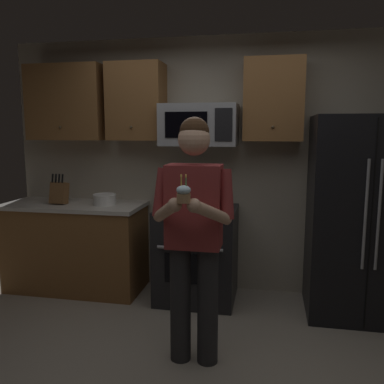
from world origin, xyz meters
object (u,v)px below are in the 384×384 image
at_px(oven_range, 197,254).
at_px(microwave, 199,125).
at_px(cupcake, 184,194).
at_px(knife_block, 59,193).
at_px(refrigerator, 361,218).
at_px(bowl_large_white, 105,199).
at_px(person, 194,228).

height_order(oven_range, microwave, microwave).
bearing_deg(microwave, cupcake, -83.39).
relative_size(knife_block, cupcake, 1.84).
distance_m(refrigerator, cupcake, 1.96).
bearing_deg(oven_range, microwave, 89.98).
relative_size(refrigerator, bowl_large_white, 7.59).
xyz_separation_m(bowl_large_white, cupcake, (1.14, -1.44, 0.31)).
xyz_separation_m(microwave, bowl_large_white, (-0.96, -0.11, -0.74)).
distance_m(oven_range, knife_block, 1.55).
height_order(refrigerator, person, refrigerator).
height_order(person, cupcake, person).
height_order(oven_range, refrigerator, refrigerator).
distance_m(knife_block, person, 1.94).
bearing_deg(refrigerator, cupcake, -133.55).
bearing_deg(bowl_large_white, knife_block, -175.57).
relative_size(oven_range, refrigerator, 0.52).
relative_size(oven_range, person, 0.53).
relative_size(microwave, cupcake, 4.26).
bearing_deg(bowl_large_white, microwave, 6.65).
bearing_deg(oven_range, knife_block, -178.83).
bearing_deg(oven_range, refrigerator, -1.50).
distance_m(oven_range, refrigerator, 1.56).
distance_m(knife_block, bowl_large_white, 0.48).
bearing_deg(cupcake, oven_range, 97.15).
xyz_separation_m(person, cupcake, (-0.00, -0.33, 0.30)).
xyz_separation_m(oven_range, refrigerator, (1.50, -0.04, 0.44)).
xyz_separation_m(bowl_large_white, person, (1.14, -1.11, 0.02)).
height_order(microwave, bowl_large_white, microwave).
relative_size(oven_range, knife_block, 2.91).
xyz_separation_m(microwave, refrigerator, (1.50, -0.16, -0.82)).
bearing_deg(knife_block, refrigerator, -0.19).
bearing_deg(microwave, bowl_large_white, -173.35).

